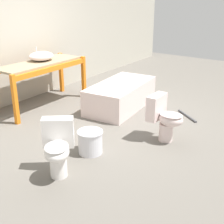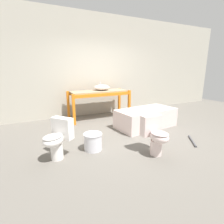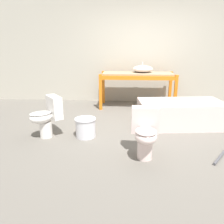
% 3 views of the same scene
% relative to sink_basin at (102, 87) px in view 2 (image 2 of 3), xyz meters
% --- Properties ---
extents(ground_plane, '(12.00, 12.00, 0.00)m').
position_rel_sink_basin_xyz_m(ground_plane, '(0.02, -1.53, -0.95)').
color(ground_plane, '#666059').
extents(warehouse_wall_rear, '(10.80, 0.08, 3.20)m').
position_rel_sink_basin_xyz_m(warehouse_wall_rear, '(0.02, 0.51, 0.65)').
color(warehouse_wall_rear, '#B2AD9E').
rests_on(warehouse_wall_rear, ground_plane).
extents(shelving_rack, '(1.84, 0.72, 0.86)m').
position_rel_sink_basin_xyz_m(shelving_rack, '(-0.13, -0.08, -0.22)').
color(shelving_rack, orange).
rests_on(shelving_rack, ground_plane).
extents(sink_basin, '(0.49, 0.45, 0.25)m').
position_rel_sink_basin_xyz_m(sink_basin, '(0.00, 0.00, 0.00)').
color(sink_basin, silver).
rests_on(sink_basin, shelving_rack).
extents(bathtub_main, '(1.66, 0.94, 0.49)m').
position_rel_sink_basin_xyz_m(bathtub_main, '(0.65, -1.41, -0.67)').
color(bathtub_main, silver).
rests_on(bathtub_main, ground_plane).
extents(toilet_near, '(0.38, 0.51, 0.69)m').
position_rel_sink_basin_xyz_m(toilet_near, '(-0.13, -2.71, -0.57)').
color(toilet_near, silver).
rests_on(toilet_near, ground_plane).
extents(toilet_far, '(0.61, 0.58, 0.69)m').
position_rel_sink_basin_xyz_m(toilet_far, '(-1.73, -2.08, -0.57)').
color(toilet_far, white).
rests_on(toilet_far, ground_plane).
extents(bucket_white, '(0.36, 0.36, 0.33)m').
position_rel_sink_basin_xyz_m(bucket_white, '(-1.08, -2.06, -0.78)').
color(bucket_white, silver).
rests_on(bucket_white, ground_plane).
extents(loose_pipe, '(0.38, 0.49, 0.04)m').
position_rel_sink_basin_xyz_m(loose_pipe, '(0.95, -2.65, -0.93)').
color(loose_pipe, '#4C4C51').
rests_on(loose_pipe, ground_plane).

